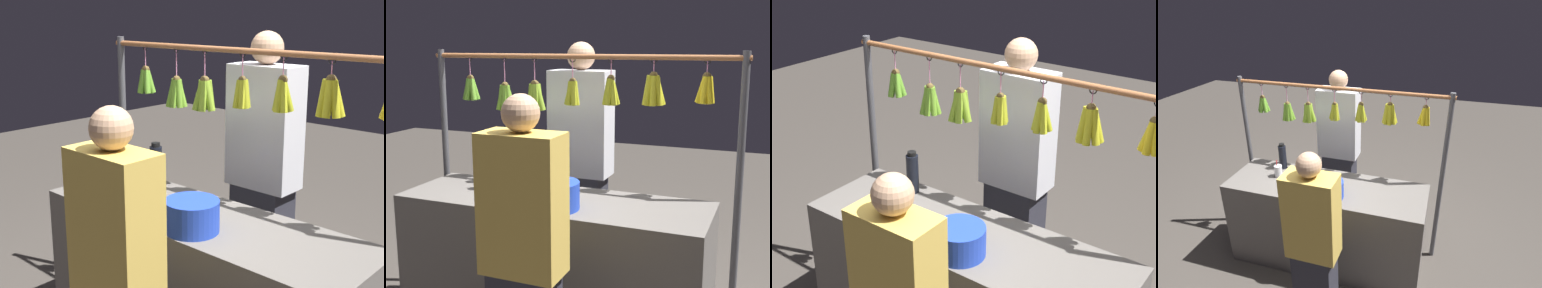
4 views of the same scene
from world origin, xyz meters
The scene contains 8 objects.
ground_plane centered at (0.00, 0.00, 0.00)m, with size 12.00×12.00×0.00m, color #46403B.
market_counter centered at (0.00, 0.00, 0.43)m, with size 1.81×0.58×0.86m, color #66605B.
display_rack centered at (0.01, -0.35, 1.26)m, with size 2.05×0.14×1.70m.
water_bottle centered at (0.51, -0.19, 0.98)m, with size 0.07×0.07×0.26m.
blue_bucket centered at (-0.09, 0.16, 0.93)m, with size 0.26×0.26×0.15m, color blue.
drink_cup centered at (0.48, -0.03, 0.91)m, with size 0.07×0.07×0.17m.
vendor_person centered at (0.09, -0.68, 0.87)m, with size 0.42×0.23×1.75m.
customer_person centered at (-0.17, 0.68, 0.76)m, with size 0.36×0.20×1.53m.
Camera 4 is at (-0.94, 2.30, 2.41)m, focal length 30.13 mm.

